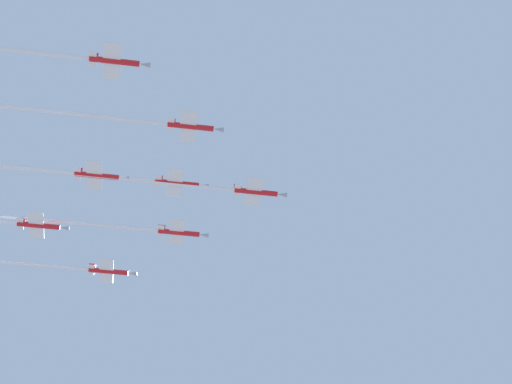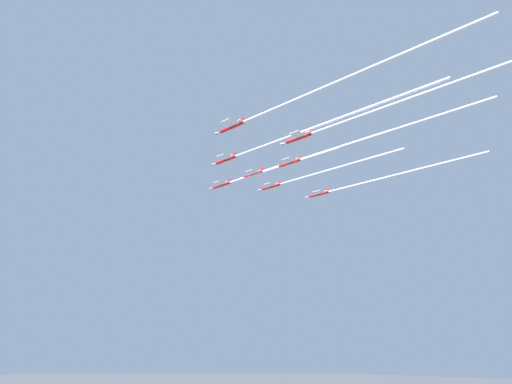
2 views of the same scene
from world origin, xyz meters
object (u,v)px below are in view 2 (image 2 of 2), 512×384
(jet_starboard_inner, at_px, (309,176))
(jet_starboard_trail, at_px, (380,109))
(jet_starboard_outer, at_px, (302,97))
(jet_port_outer, at_px, (291,162))
(jet_lead, at_px, (254,175))
(jet_port_trail, at_px, (348,144))
(jet_port_inner, at_px, (289,137))
(jet_center_rear, at_px, (368,182))

(jet_starboard_inner, relative_size, jet_starboard_trail, 0.79)
(jet_starboard_outer, bearing_deg, jet_port_outer, 34.88)
(jet_port_outer, bearing_deg, jet_lead, 90.00)
(jet_lead, xyz_separation_m, jet_port_trail, (7.84, 41.77, 0.19))
(jet_starboard_outer, relative_size, jet_port_trail, 1.07)
(jet_lead, bearing_deg, jet_port_inner, -121.45)
(jet_port_inner, height_order, jet_port_outer, jet_port_inner)
(jet_port_outer, relative_size, jet_center_rear, 0.85)
(jet_port_inner, relative_size, jet_port_trail, 1.13)
(jet_starboard_outer, height_order, jet_center_rear, jet_starboard_outer)
(jet_port_trail, bearing_deg, jet_starboard_trail, -134.46)
(jet_port_inner, bearing_deg, jet_starboard_inner, 15.71)
(jet_port_inner, height_order, jet_starboard_inner, jet_starboard_inner)
(jet_lead, bearing_deg, jet_starboard_inner, -47.00)
(jet_port_outer, height_order, jet_starboard_trail, jet_port_outer)
(jet_port_inner, distance_m, jet_port_trail, 22.62)
(jet_starboard_inner, bearing_deg, jet_starboard_outer, -154.42)
(jet_starboard_inner, xyz_separation_m, jet_port_trail, (20.87, 21.21, -0.78))
(jet_starboard_inner, relative_size, jet_port_trail, 0.87)
(jet_port_inner, relative_size, jet_starboard_outer, 1.05)
(jet_starboard_trail, bearing_deg, jet_port_inner, 90.00)
(jet_lead, distance_m, jet_center_rear, 50.94)
(jet_starboard_outer, bearing_deg, jet_center_rear, 2.61)
(jet_lead, height_order, jet_port_inner, jet_port_inner)
(jet_lead, bearing_deg, jet_starboard_trail, -105.61)
(jet_port_trail, bearing_deg, jet_starboard_inner, 56.09)
(jet_lead, xyz_separation_m, jet_port_outer, (3.41, 18.19, 0.28))
(jet_port_outer, xyz_separation_m, jet_starboard_trail, (23.86, 37.15, -1.66))
(jet_starboard_outer, xyz_separation_m, jet_center_rear, (-65.82, 9.27, -1.91))
(jet_lead, bearing_deg, jet_port_trail, -90.00)
(jet_starboard_inner, distance_m, jet_port_trail, 29.77)
(jet_lead, relative_size, jet_starboard_trail, 0.76)
(jet_center_rear, bearing_deg, jet_starboard_inner, 128.58)
(jet_starboard_inner, relative_size, jet_center_rear, 0.88)
(jet_starboard_inner, distance_m, jet_starboard_trail, 53.28)
(jet_starboard_inner, distance_m, jet_center_rear, 26.72)
(jet_port_inner, xyz_separation_m, jet_starboard_outer, (18.99, 11.19, 0.01))
(jet_center_rear, height_order, jet_starboard_trail, jet_center_rear)
(jet_starboard_inner, relative_size, jet_starboard_outer, 0.81)
(jet_center_rear, distance_m, jet_port_trail, 33.46)
(jet_lead, xyz_separation_m, jet_port_inner, (21.32, 23.62, 0.61))
(jet_starboard_inner, bearing_deg, jet_starboard_trail, -128.59)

